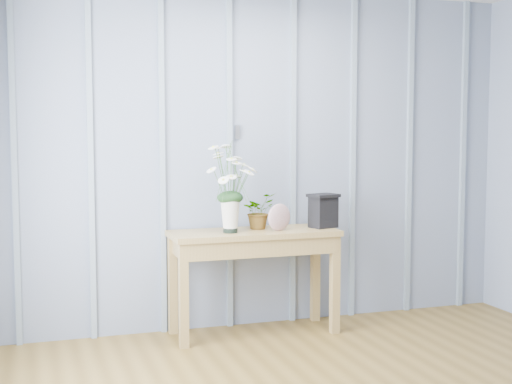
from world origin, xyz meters
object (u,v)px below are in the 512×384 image
object	(u,v)px
sideboard	(254,246)
carved_box	(323,210)
daisy_vase	(230,176)
felt_disc_vessel	(279,217)

from	to	relation	value
sideboard	carved_box	size ratio (longest dim) A/B	4.83
daisy_vase	felt_disc_vessel	world-z (taller)	daisy_vase
sideboard	carved_box	xyz separation A→B (m)	(0.53, -0.02, 0.24)
felt_disc_vessel	carved_box	size ratio (longest dim) A/B	0.78
sideboard	carved_box	bearing A→B (deg)	-2.11
carved_box	sideboard	bearing A→B (deg)	177.89
felt_disc_vessel	daisy_vase	bearing A→B (deg)	159.33
daisy_vase	felt_disc_vessel	distance (m)	0.47
felt_disc_vessel	carved_box	world-z (taller)	carved_box
felt_disc_vessel	carved_box	distance (m)	0.37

